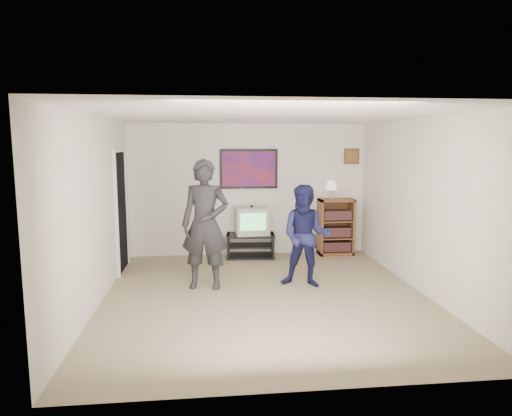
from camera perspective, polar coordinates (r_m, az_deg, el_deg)
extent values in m
cube|color=#736749|center=(6.54, 1.20, -10.95)|extent=(4.50, 5.00, 0.01)
cube|color=white|center=(6.19, 1.27, 11.49)|extent=(4.50, 5.00, 0.01)
cube|color=silver|center=(8.71, -0.92, 2.29)|extent=(4.50, 0.01, 2.50)
cube|color=silver|center=(6.35, -19.32, -0.36)|extent=(0.01, 5.00, 2.50)
cube|color=silver|center=(6.90, 20.08, 0.25)|extent=(0.01, 5.00, 2.50)
cube|color=black|center=(8.57, -0.69, -3.39)|extent=(0.93, 0.56, 0.04)
cube|color=black|center=(8.66, -0.68, -6.02)|extent=(0.93, 0.56, 0.04)
cube|color=black|center=(8.58, -3.46, -4.77)|extent=(0.08, 0.48, 0.45)
cube|color=black|center=(8.66, 2.06, -4.64)|extent=(0.08, 0.48, 0.45)
imported|color=black|center=(6.72, -6.37, -2.05)|extent=(0.77, 0.58, 1.91)
imported|color=#171941|center=(6.83, 6.24, -3.51)|extent=(0.90, 0.80, 1.53)
cube|color=white|center=(6.93, -6.11, -0.27)|extent=(0.05, 0.12, 0.03)
cube|color=white|center=(7.00, 6.09, -1.04)|extent=(0.05, 0.12, 0.03)
cube|color=black|center=(8.65, -0.91, 4.91)|extent=(1.10, 0.03, 0.75)
cube|color=white|center=(8.61, -4.59, 6.86)|extent=(0.28, 0.02, 0.14)
cube|color=#482F16|center=(9.06, 11.86, 6.34)|extent=(0.30, 0.03, 0.30)
cube|color=black|center=(7.94, -16.56, -0.44)|extent=(0.03, 0.85, 2.00)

